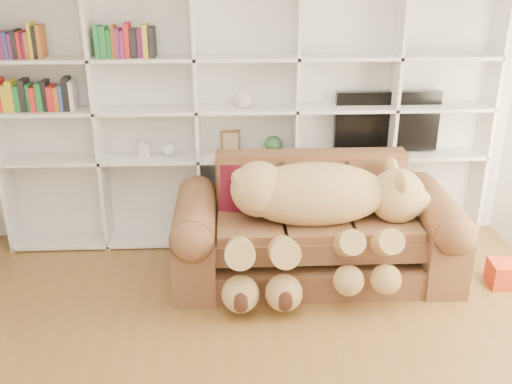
{
  "coord_description": "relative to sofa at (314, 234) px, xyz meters",
  "views": [
    {
      "loc": [
        -0.15,
        -2.68,
        2.52
      ],
      "look_at": [
        0.05,
        1.63,
        0.77
      ],
      "focal_mm": 40.0,
      "sensor_mm": 36.0,
      "label": 1
    }
  ],
  "objects": [
    {
      "name": "bookshelf",
      "position": [
        -0.79,
        0.72,
        0.93
      ],
      "size": [
        4.43,
        0.35,
        2.4
      ],
      "color": "white",
      "rests_on": "floor"
    },
    {
      "name": "sofa",
      "position": [
        0.0,
        0.0,
        0.0
      ],
      "size": [
        2.35,
        1.01,
        0.99
      ],
      "color": "brown",
      "rests_on": "floor"
    },
    {
      "name": "green_vase",
      "position": [
        -0.31,
        0.66,
        0.58
      ],
      "size": [
        0.18,
        0.18,
        0.18
      ],
      "primitive_type": "sphere",
      "color": "#2E5932",
      "rests_on": "bookshelf"
    },
    {
      "name": "snow_globe",
      "position": [
        -1.25,
        0.66,
        0.56
      ],
      "size": [
        0.12,
        0.12,
        0.12
      ],
      "primitive_type": "sphere",
      "color": "silver",
      "rests_on": "bookshelf"
    },
    {
      "name": "teddy_bear",
      "position": [
        -0.02,
        -0.2,
        0.31
      ],
      "size": [
        1.74,
        0.96,
        1.01
      ],
      "rotation": [
        0.0,
        0.0,
        0.07
      ],
      "color": "tan",
      "rests_on": "sofa"
    },
    {
      "name": "tv",
      "position": [
        0.74,
        0.71,
        0.77
      ],
      "size": [
        0.96,
        0.18,
        0.57
      ],
      "color": "black",
      "rests_on": "bookshelf"
    },
    {
      "name": "picture_frame",
      "position": [
        -0.7,
        0.66,
        0.62
      ],
      "size": [
        0.18,
        0.04,
        0.22
      ],
      "primitive_type": "cube",
      "rotation": [
        0.0,
        0.0,
        0.09
      ],
      "color": "brown",
      "rests_on": "bookshelf"
    },
    {
      "name": "wall_back",
      "position": [
        -0.55,
        0.85,
        0.98
      ],
      "size": [
        5.0,
        0.02,
        2.7
      ],
      "primitive_type": "cube",
      "color": "white",
      "rests_on": "floor"
    },
    {
      "name": "figurine_short",
      "position": [
        -1.47,
        0.66,
        0.56
      ],
      "size": [
        0.1,
        0.1,
        0.13
      ],
      "primitive_type": "cylinder",
      "rotation": [
        0.0,
        0.0,
        -0.42
      ],
      "color": "beige",
      "rests_on": "bookshelf"
    },
    {
      "name": "figurine_tall",
      "position": [
        -1.51,
        0.66,
        0.57
      ],
      "size": [
        0.08,
        0.08,
        0.16
      ],
      "primitive_type": "cylinder",
      "rotation": [
        0.0,
        0.0,
        -0.08
      ],
      "color": "beige",
      "rests_on": "bookshelf"
    },
    {
      "name": "throw_pillow",
      "position": [
        -0.58,
        0.16,
        0.34
      ],
      "size": [
        0.46,
        0.31,
        0.45
      ],
      "primitive_type": "cube",
      "rotation": [
        -0.24,
        0.0,
        -0.19
      ],
      "color": "#560E23",
      "rests_on": "sofa"
    },
    {
      "name": "gift_box",
      "position": [
        1.57,
        -0.29,
        -0.27
      ],
      "size": [
        0.28,
        0.27,
        0.21
      ],
      "primitive_type": "cube",
      "rotation": [
        0.0,
        0.0,
        -0.09
      ],
      "color": "red",
      "rests_on": "floor"
    },
    {
      "name": "shelf_vase",
      "position": [
        -0.59,
        0.66,
        1.04
      ],
      "size": [
        0.21,
        0.21,
        0.19
      ],
      "primitive_type": "imported",
      "rotation": [
        0.0,
        0.0,
        -0.16
      ],
      "color": "beige",
      "rests_on": "bookshelf"
    }
  ]
}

